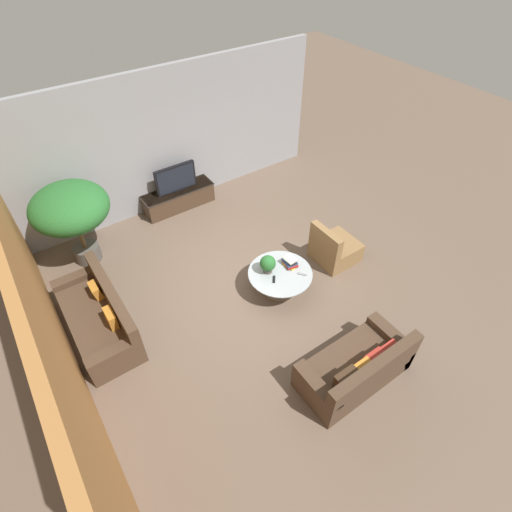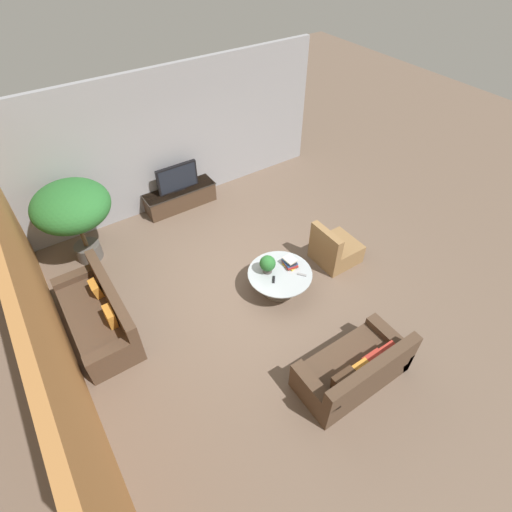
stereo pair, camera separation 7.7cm
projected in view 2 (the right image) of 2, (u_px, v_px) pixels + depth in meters
ground_plane at (251, 284)px, 7.52m from camera, size 24.00×24.00×0.00m
back_wall_stone at (166, 141)px, 8.43m from camera, size 7.40×0.12×3.00m
side_wall_left at (37, 300)px, 5.29m from camera, size 0.12×7.40×3.00m
media_console at (180, 197)px, 9.11m from camera, size 1.63×0.50×0.46m
television at (177, 178)px, 8.75m from camera, size 0.93×0.13×0.61m
coffee_table at (280, 278)px, 7.21m from camera, size 1.16×1.16×0.43m
couch_by_wall at (99, 316)px, 6.62m from camera, size 0.84×2.04×0.84m
couch_near_entry at (354, 369)px, 5.90m from camera, size 1.70×0.84×0.84m
armchair_wicker at (334, 250)px, 7.80m from camera, size 0.80×0.76×0.86m
potted_palm_tall at (72, 208)px, 7.20m from camera, size 1.40×1.40×1.68m
potted_plant_tabletop at (268, 264)px, 7.02m from camera, size 0.29×0.29×0.35m
book_stack at (290, 262)px, 7.22m from camera, size 0.26×0.32×0.15m
remote_black at (274, 280)px, 7.00m from camera, size 0.13×0.15×0.02m
remote_silver at (302, 275)px, 7.08m from camera, size 0.13×0.15×0.02m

